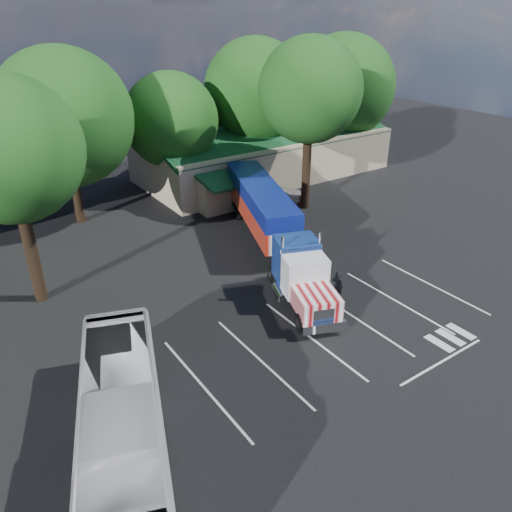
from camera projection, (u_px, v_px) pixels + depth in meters
ground at (248, 289)px, 30.18m from camera, size 120.00×120.00×0.00m
event_hall at (263, 153)px, 49.16m from camera, size 24.20×14.12×5.55m
tree_row_c at (64, 118)px, 35.84m from camera, size 10.00×10.00×13.05m
tree_row_d at (171, 120)px, 42.01m from camera, size 8.00×8.00×10.60m
tree_row_e at (255, 91)px, 46.24m from camera, size 9.60×9.60×12.90m
tree_row_f at (343, 87)px, 50.55m from camera, size 10.40×10.40×13.00m
tree_near_left at (8, 151)px, 25.24m from camera, size 7.60×7.60×12.65m
tree_near_right at (310, 91)px, 37.90m from camera, size 8.00×8.00×13.50m
semi_truck at (270, 219)px, 33.99m from camera, size 9.10×19.08×4.09m
woman at (337, 286)px, 28.68m from camera, size 0.60×0.78×1.90m
bicycle at (292, 244)px, 34.69m from camera, size 0.94×1.97×0.99m
tour_bus at (123, 430)px, 18.09m from camera, size 6.84×12.53×3.42m
silver_sedan at (279, 195)px, 42.72m from camera, size 4.53×3.37×1.43m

